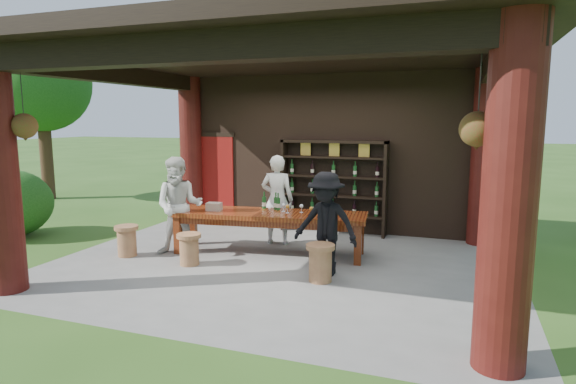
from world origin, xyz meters
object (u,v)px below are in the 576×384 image
(tasting_table, at_px, (269,219))
(stool_far_left, at_px, (127,240))
(napkin_basket, at_px, (214,207))
(guest_woman, at_px, (179,206))
(guest_man, at_px, (326,224))
(wine_shelf, at_px, (333,187))
(stool_near_left, at_px, (189,248))
(host, at_px, (277,200))
(stool_near_right, at_px, (320,262))

(tasting_table, relative_size, stool_far_left, 6.50)
(napkin_basket, bearing_deg, guest_woman, -141.08)
(guest_man, bearing_deg, wine_shelf, 110.70)
(stool_near_left, height_order, guest_woman, guest_woman)
(guest_woman, height_order, guest_man, guest_woman)
(wine_shelf, distance_m, guest_woman, 3.27)
(stool_far_left, height_order, guest_woman, guest_woman)
(tasting_table, xyz_separation_m, host, (-0.12, 0.72, 0.22))
(stool_near_right, bearing_deg, host, 126.88)
(tasting_table, distance_m, stool_near_left, 1.49)
(stool_far_left, relative_size, napkin_basket, 2.07)
(stool_near_right, bearing_deg, stool_far_left, 177.54)
(wine_shelf, relative_size, napkin_basket, 8.50)
(host, relative_size, guest_woman, 0.99)
(tasting_table, bearing_deg, host, 99.52)
(tasting_table, distance_m, napkin_basket, 1.02)
(tasting_table, relative_size, stool_near_right, 6.24)
(tasting_table, height_order, napkin_basket, napkin_basket)
(stool_near_right, bearing_deg, napkin_basket, 157.17)
(tasting_table, bearing_deg, stool_far_left, -156.91)
(stool_near_left, relative_size, guest_woman, 0.30)
(stool_near_left, bearing_deg, guest_man, 7.20)
(stool_far_left, bearing_deg, wine_shelf, 44.31)
(stool_far_left, relative_size, guest_woman, 0.31)
(stool_near_left, bearing_deg, stool_near_right, -1.73)
(guest_man, relative_size, napkin_basket, 6.11)
(stool_near_right, bearing_deg, tasting_table, 138.26)
(stool_far_left, bearing_deg, stool_near_left, -3.72)
(stool_near_left, distance_m, guest_woman, 0.91)
(guest_man, xyz_separation_m, napkin_basket, (-2.23, 0.60, 0.03))
(wine_shelf, xyz_separation_m, napkin_basket, (-1.66, -2.09, -0.16))
(wine_shelf, height_order, guest_woman, wine_shelf)
(guest_woman, bearing_deg, stool_near_right, -32.49)
(wine_shelf, relative_size, host, 1.30)
(stool_near_right, xyz_separation_m, guest_woman, (-2.73, 0.56, 0.57))
(wine_shelf, relative_size, guest_woman, 1.28)
(stool_near_left, xyz_separation_m, host, (0.87, 1.77, 0.58))
(wine_shelf, bearing_deg, napkin_basket, -128.50)
(wine_shelf, bearing_deg, stool_near_left, -119.18)
(stool_near_right, relative_size, napkin_basket, 2.15)
(host, distance_m, guest_woman, 1.85)
(tasting_table, bearing_deg, guest_woman, -159.04)
(guest_woman, bearing_deg, guest_man, -25.33)
(tasting_table, bearing_deg, wine_shelf, 70.68)
(host, height_order, guest_man, host)
(tasting_table, relative_size, guest_man, 2.20)
(wine_shelf, bearing_deg, tasting_table, -109.32)
(stool_near_left, relative_size, guest_man, 0.33)
(guest_woman, bearing_deg, stool_near_left, -66.88)
(guest_woman, relative_size, guest_man, 1.09)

